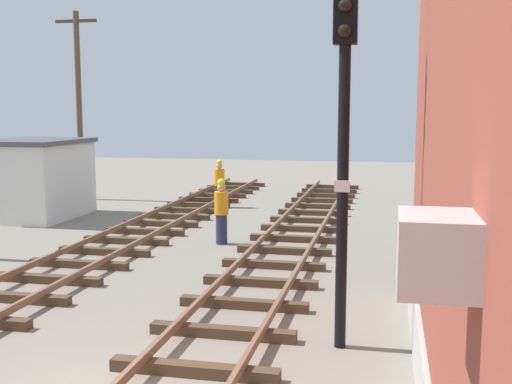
{
  "coord_description": "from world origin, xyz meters",
  "views": [
    {
      "loc": [
        3.52,
        -6.7,
        3.79
      ],
      "look_at": [
        0.18,
        9.13,
        1.68
      ],
      "focal_mm": 44.38,
      "sensor_mm": 36.0,
      "label": 1
    }
  ],
  "objects_px": {
    "control_hut": "(35,178)",
    "signal_mast": "(344,118)",
    "utility_pole_far": "(79,102)",
    "track_worker_foreground": "(219,184)",
    "track_worker_distant": "(221,212)"
  },
  "relations": [
    {
      "from": "signal_mast",
      "to": "utility_pole_far",
      "type": "height_order",
      "value": "utility_pole_far"
    },
    {
      "from": "signal_mast",
      "to": "control_hut",
      "type": "height_order",
      "value": "signal_mast"
    },
    {
      "from": "control_hut",
      "to": "utility_pole_far",
      "type": "relative_size",
      "value": 0.49
    },
    {
      "from": "signal_mast",
      "to": "utility_pole_far",
      "type": "xyz_separation_m",
      "value": [
        -12.09,
        14.77,
        0.44
      ]
    },
    {
      "from": "track_worker_foreground",
      "to": "utility_pole_far",
      "type": "bearing_deg",
      "value": 170.98
    },
    {
      "from": "signal_mast",
      "to": "track_worker_distant",
      "type": "distance_m",
      "value": 8.64
    },
    {
      "from": "utility_pole_far",
      "to": "track_worker_foreground",
      "type": "distance_m",
      "value": 7.16
    },
    {
      "from": "control_hut",
      "to": "signal_mast",
      "type": "bearing_deg",
      "value": -41.62
    },
    {
      "from": "utility_pole_far",
      "to": "track_worker_distant",
      "type": "distance_m",
      "value": 11.59
    },
    {
      "from": "signal_mast",
      "to": "track_worker_foreground",
      "type": "distance_m",
      "value": 15.16
    },
    {
      "from": "track_worker_foreground",
      "to": "track_worker_distant",
      "type": "xyz_separation_m",
      "value": [
        1.84,
        -6.56,
        0.0
      ]
    },
    {
      "from": "utility_pole_far",
      "to": "signal_mast",
      "type": "bearing_deg",
      "value": -50.71
    },
    {
      "from": "utility_pole_far",
      "to": "track_worker_foreground",
      "type": "xyz_separation_m",
      "value": [
        6.34,
        -1.01,
        -3.16
      ]
    },
    {
      "from": "track_worker_distant",
      "to": "control_hut",
      "type": "bearing_deg",
      "value": 158.47
    },
    {
      "from": "track_worker_foreground",
      "to": "signal_mast",
      "type": "bearing_deg",
      "value": -67.35
    }
  ]
}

